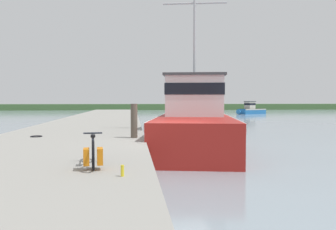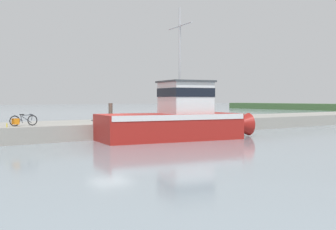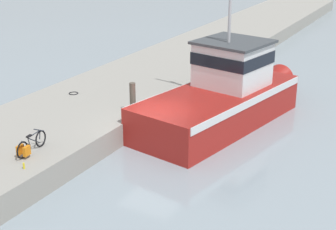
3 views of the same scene
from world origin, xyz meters
TOP-DOWN VIEW (x-y plane):
  - ground_plane at (0.00, 0.00)m, footprint 320.00×320.00m
  - dock_pier at (-4.28, 0.00)m, footprint 6.18×80.00m
  - fishing_boat_main at (1.38, 4.08)m, footprint 5.14×10.92m
  - bicycle_touring at (-2.54, -4.60)m, footprint 0.56×1.73m
  - mooring_post at (-1.61, 0.91)m, footprint 0.26×0.26m
  - hose_coil at (-5.52, 1.67)m, footprint 0.46×0.46m
  - water_bottle_by_bike at (-1.86, -5.60)m, footprint 0.06×0.06m

SIDE VIEW (x-z plane):
  - ground_plane at x=0.00m, z-range 0.00..0.00m
  - dock_pier at x=-4.28m, z-range 0.00..0.99m
  - hose_coil at x=-5.52m, z-range 0.99..1.02m
  - water_bottle_by_bike at x=-1.86m, z-range 0.99..1.21m
  - bicycle_touring at x=-2.54m, z-range 0.96..1.66m
  - fishing_boat_main at x=1.38m, z-range -2.84..5.59m
  - mooring_post at x=-1.61m, z-range 0.99..2.32m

